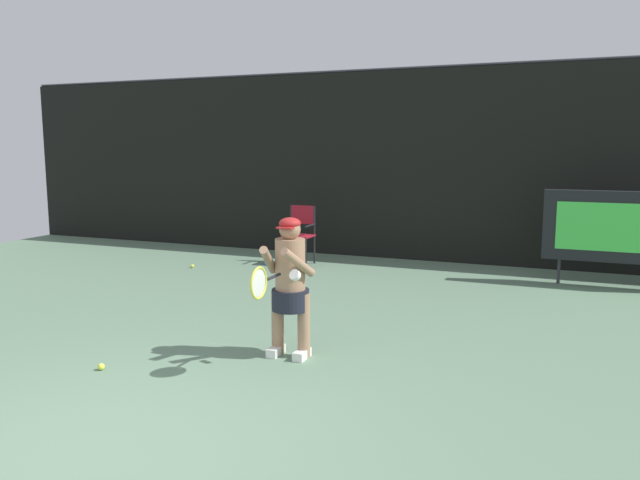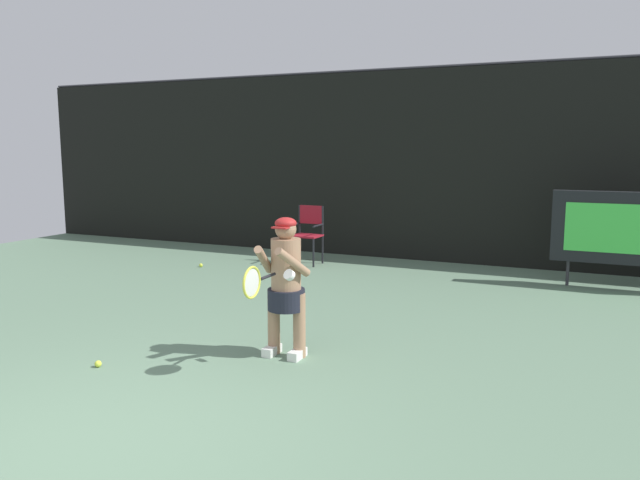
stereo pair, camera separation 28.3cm
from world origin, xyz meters
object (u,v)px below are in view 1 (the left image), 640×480
object	(u,v)px
tennis_player	(290,282)
tennis_ball_spare	(192,266)
scoreboard	(619,227)
umpire_chair	(300,231)
tennis_ball_loose	(101,367)
tennis_racket	(260,283)
water_bottle	(266,259)

from	to	relation	value
tennis_player	tennis_ball_spare	world-z (taller)	tennis_player
scoreboard	tennis_player	distance (m)	5.86
umpire_chair	tennis_ball_loose	xyz separation A→B (m)	(0.49, -5.87, -0.58)
tennis_racket	tennis_ball_loose	bearing A→B (deg)	-158.29
scoreboard	tennis_player	world-z (taller)	scoreboard
umpire_chair	tennis_ball_spare	xyz separation A→B (m)	(-1.63, -1.12, -0.58)
tennis_ball_spare	tennis_player	bearing A→B (deg)	-45.04
umpire_chair	tennis_ball_loose	world-z (taller)	umpire_chair
tennis_ball_loose	tennis_player	bearing A→B (deg)	35.44
tennis_player	tennis_racket	xyz separation A→B (m)	(-0.01, -0.64, 0.12)
water_bottle	tennis_ball_loose	bearing A→B (deg)	-79.66
tennis_player	tennis_ball_loose	distance (m)	2.03
scoreboard	tennis_ball_spare	distance (m)	7.14
tennis_racket	tennis_ball_spare	xyz separation A→B (m)	(-3.65, 4.30, -0.88)
tennis_racket	umpire_chair	bearing A→B (deg)	115.63
water_bottle	umpire_chair	bearing A→B (deg)	36.63
umpire_chair	tennis_ball_loose	bearing A→B (deg)	-85.21
scoreboard	tennis_ball_loose	bearing A→B (deg)	-129.42
water_bottle	tennis_player	world-z (taller)	tennis_player
umpire_chair	tennis_racket	distance (m)	5.79
scoreboard	tennis_ball_loose	xyz separation A→B (m)	(-4.86, -5.91, -0.91)
tennis_ball_loose	tennis_ball_spare	distance (m)	5.21
scoreboard	tennis_racket	xyz separation A→B (m)	(-3.33, -5.46, -0.03)
tennis_player	tennis_racket	bearing A→B (deg)	-90.83
water_bottle	tennis_player	distance (m)	5.12
tennis_racket	tennis_ball_loose	xyz separation A→B (m)	(-1.53, -0.45, -0.88)
tennis_racket	tennis_player	bearing A→B (deg)	94.36
scoreboard	tennis_racket	world-z (taller)	scoreboard
tennis_player	scoreboard	bearing A→B (deg)	55.40
umpire_chair	tennis_ball_spare	size ratio (longest dim) A/B	15.88
tennis_player	tennis_ball_loose	bearing A→B (deg)	-144.56
scoreboard	tennis_ball_spare	bearing A→B (deg)	-170.59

